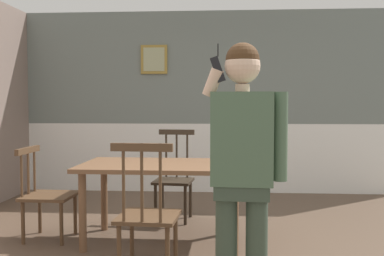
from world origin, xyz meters
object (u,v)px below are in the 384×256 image
(chair_near_window, at_px, (147,213))
(person_figure, at_px, (243,159))
(chair_at_table_head, at_px, (46,194))
(chair_by_doorway, at_px, (174,178))
(dining_table, at_px, (163,173))

(chair_near_window, distance_m, person_figure, 1.04)
(chair_at_table_head, xyz_separation_m, person_figure, (1.87, -1.43, 0.54))
(chair_near_window, relative_size, chair_by_doorway, 1.02)
(chair_by_doorway, relative_size, chair_at_table_head, 1.13)
(chair_by_doorway, bearing_deg, chair_at_table_head, 40.38)
(chair_near_window, xyz_separation_m, chair_at_table_head, (-1.16, 0.86, -0.04))
(chair_at_table_head, bearing_deg, chair_by_doorway, 125.66)
(person_figure, bearing_deg, chair_at_table_head, -33.93)
(chair_near_window, xyz_separation_m, person_figure, (0.71, -0.57, 0.50))
(chair_near_window, distance_m, chair_by_doorway, 1.68)
(dining_table, distance_m, chair_near_window, 0.86)
(chair_by_doorway, xyz_separation_m, person_figure, (0.68, -2.25, 0.51))
(dining_table, relative_size, person_figure, 0.92)
(chair_near_window, relative_size, person_figure, 0.61)
(chair_at_table_head, relative_size, person_figure, 0.53)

